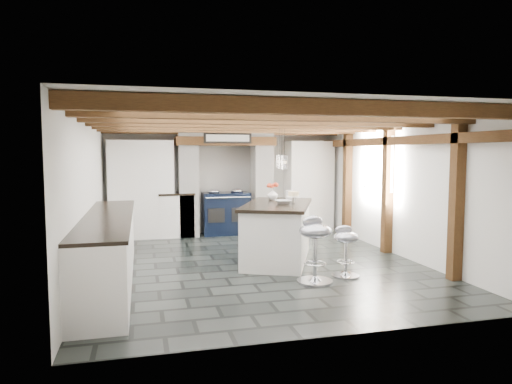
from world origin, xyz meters
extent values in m
plane|color=black|center=(0.00, 0.00, 0.00)|extent=(6.00, 6.00, 0.00)
plane|color=silver|center=(0.00, 3.00, 1.15)|extent=(5.00, 0.00, 5.00)
plane|color=silver|center=(-2.50, 0.00, 1.15)|extent=(0.00, 6.00, 6.00)
plane|color=silver|center=(2.50, 0.00, 1.15)|extent=(0.00, 6.00, 6.00)
plane|color=white|center=(0.00, 0.00, 2.30)|extent=(6.00, 6.00, 0.00)
cube|color=white|center=(-0.80, 2.70, 0.95)|extent=(0.40, 0.60, 1.90)
cube|color=white|center=(0.80, 2.70, 0.95)|extent=(0.40, 0.60, 1.90)
cube|color=#553518|center=(0.00, 2.70, 1.99)|extent=(2.10, 0.65, 0.18)
cube|color=white|center=(0.00, 2.70, 2.15)|extent=(2.00, 0.60, 0.31)
cube|color=black|center=(0.00, 2.38, 2.05)|extent=(1.00, 0.03, 0.22)
cube|color=silver|center=(0.00, 2.36, 2.05)|extent=(0.90, 0.01, 0.14)
cube|color=white|center=(-1.75, 2.70, 1.00)|extent=(1.30, 0.58, 2.00)
cube|color=white|center=(1.90, 2.70, 1.00)|extent=(1.00, 0.58, 2.00)
cube|color=white|center=(-2.20, -0.60, 0.44)|extent=(0.60, 3.80, 0.88)
cube|color=black|center=(-2.20, -0.60, 0.90)|extent=(0.64, 3.80, 0.04)
cube|color=white|center=(-1.05, 2.70, 0.44)|extent=(0.70, 0.60, 0.88)
cube|color=black|center=(-1.05, 2.70, 0.90)|extent=(0.74, 0.64, 0.04)
cube|color=#553518|center=(2.42, 0.00, 1.95)|extent=(0.15, 5.80, 0.14)
plane|color=white|center=(2.48, 0.60, 1.55)|extent=(0.00, 0.90, 0.90)
cube|color=#553518|center=(0.00, -2.60, 2.21)|extent=(5.00, 0.16, 0.16)
cube|color=#553518|center=(0.00, -1.73, 2.21)|extent=(5.00, 0.16, 0.16)
cube|color=#553518|center=(0.00, -0.87, 2.21)|extent=(5.00, 0.16, 0.16)
cube|color=#553518|center=(0.00, 0.00, 2.21)|extent=(5.00, 0.16, 0.16)
cube|color=#553518|center=(0.00, 0.87, 2.21)|extent=(5.00, 0.16, 0.16)
cube|color=#553518|center=(0.00, 1.73, 2.21)|extent=(5.00, 0.16, 0.16)
cube|color=#553518|center=(0.00, 2.60, 2.21)|extent=(5.00, 0.16, 0.16)
cube|color=#553518|center=(2.42, -1.60, 1.15)|extent=(0.15, 0.15, 2.30)
cube|color=#553518|center=(2.42, 0.20, 1.15)|extent=(0.15, 0.15, 2.30)
cube|color=#553518|center=(2.42, 1.80, 1.15)|extent=(0.15, 0.15, 2.30)
cylinder|color=black|center=(0.45, -0.05, 1.93)|extent=(0.01, 0.01, 0.56)
cylinder|color=white|center=(0.45, -0.05, 1.60)|extent=(0.09, 0.09, 0.22)
cylinder|color=black|center=(0.50, 0.25, 1.93)|extent=(0.01, 0.01, 0.56)
cylinder|color=white|center=(0.50, 0.25, 1.60)|extent=(0.09, 0.09, 0.22)
cylinder|color=black|center=(0.55, 0.55, 1.93)|extent=(0.01, 0.01, 0.56)
cylinder|color=white|center=(0.55, 0.55, 1.60)|extent=(0.09, 0.09, 0.22)
cube|color=black|center=(0.00, 2.68, 0.45)|extent=(1.00, 0.60, 0.90)
ellipsoid|color=silver|center=(-0.25, 2.68, 0.93)|extent=(0.28, 0.28, 0.11)
ellipsoid|color=silver|center=(0.25, 2.68, 0.93)|extent=(0.28, 0.28, 0.11)
cylinder|color=silver|center=(0.00, 2.36, 0.82)|extent=(0.95, 0.03, 0.03)
cube|color=black|center=(-0.25, 2.38, 0.45)|extent=(0.35, 0.02, 0.30)
cube|color=black|center=(0.25, 2.38, 0.45)|extent=(0.35, 0.02, 0.30)
cube|color=white|center=(0.38, 0.08, 0.44)|extent=(1.57, 2.03, 0.89)
cube|color=black|center=(0.38, 0.08, 0.91)|extent=(1.68, 2.14, 0.05)
imported|color=white|center=(0.45, 0.60, 1.04)|extent=(0.24, 0.24, 0.19)
ellipsoid|color=red|center=(0.45, 0.60, 1.19)|extent=(0.20, 0.20, 0.12)
cylinder|color=white|center=(0.66, 0.34, 1.03)|extent=(0.12, 0.12, 0.18)
imported|color=white|center=(0.43, -0.05, 0.97)|extent=(0.35, 0.35, 0.06)
cylinder|color=white|center=(0.63, 0.02, 0.99)|extent=(0.05, 0.05, 0.10)
cylinder|color=white|center=(0.63, 0.02, 1.05)|extent=(0.22, 0.22, 0.02)
cylinder|color=beige|center=(0.63, 0.02, 1.09)|extent=(0.17, 0.17, 0.07)
cylinder|color=silver|center=(1.03, -1.09, 0.01)|extent=(0.39, 0.39, 0.03)
cone|color=silver|center=(1.03, -1.09, 0.05)|extent=(0.18, 0.18, 0.07)
cylinder|color=silver|center=(1.03, -1.09, 0.29)|extent=(0.04, 0.04, 0.49)
torus|color=silver|center=(1.03, -1.09, 0.21)|extent=(0.25, 0.25, 0.02)
ellipsoid|color=gray|center=(1.03, -1.09, 0.57)|extent=(0.42, 0.42, 0.16)
ellipsoid|color=gray|center=(1.05, -1.00, 0.66)|extent=(0.26, 0.15, 0.14)
cylinder|color=silver|center=(0.50, -1.26, 0.02)|extent=(0.49, 0.49, 0.03)
cone|color=silver|center=(0.50, -1.26, 0.07)|extent=(0.22, 0.22, 0.09)
cylinder|color=silver|center=(0.50, -1.26, 0.36)|extent=(0.06, 0.06, 0.61)
torus|color=silver|center=(0.50, -1.26, 0.27)|extent=(0.31, 0.31, 0.02)
ellipsoid|color=gray|center=(0.50, -1.26, 0.71)|extent=(0.51, 0.51, 0.20)
ellipsoid|color=gray|center=(0.48, -1.16, 0.82)|extent=(0.33, 0.18, 0.17)
camera|label=1|loc=(-1.75, -6.92, 1.76)|focal=32.00mm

